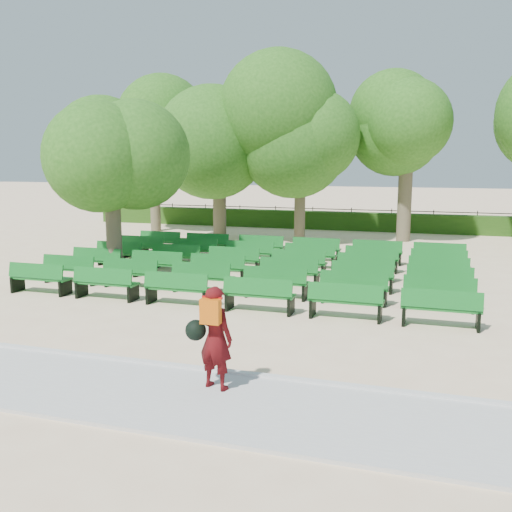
% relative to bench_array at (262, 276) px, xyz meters
% --- Properties ---
extents(ground, '(120.00, 120.00, 0.00)m').
position_rel_bench_array_xyz_m(ground, '(-0.17, -1.31, -0.09)').
color(ground, beige).
extents(paving, '(30.00, 2.20, 0.06)m').
position_rel_bench_array_xyz_m(paving, '(-0.17, -8.71, -0.06)').
color(paving, beige).
rests_on(paving, ground).
extents(curb, '(30.00, 0.12, 0.10)m').
position_rel_bench_array_xyz_m(curb, '(-0.17, -7.56, -0.04)').
color(curb, silver).
rests_on(curb, ground).
extents(hedge, '(26.00, 0.70, 0.90)m').
position_rel_bench_array_xyz_m(hedge, '(-0.17, 12.69, 0.36)').
color(hedge, '#244A13').
rests_on(hedge, ground).
extents(fence, '(26.00, 0.10, 1.02)m').
position_rel_bench_array_xyz_m(fence, '(-0.17, 13.09, -0.09)').
color(fence, black).
rests_on(fence, ground).
extents(tree_line, '(21.80, 6.80, 7.04)m').
position_rel_bench_array_xyz_m(tree_line, '(-0.17, 8.69, -0.09)').
color(tree_line, '#306B1C').
rests_on(tree_line, ground).
extents(bench_array, '(1.66, 0.53, 1.05)m').
position_rel_bench_array_xyz_m(bench_array, '(0.00, 0.00, 0.00)').
color(bench_array, '#126820').
rests_on(bench_array, ground).
extents(tree_among, '(3.81, 3.81, 5.50)m').
position_rel_bench_array_xyz_m(tree_among, '(-4.54, -0.69, 3.67)').
color(tree_among, brown).
rests_on(tree_among, ground).
extents(person, '(0.79, 0.52, 1.61)m').
position_rel_bench_array_xyz_m(person, '(1.72, -8.23, 0.80)').
color(person, '#4C0A0D').
rests_on(person, ground).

